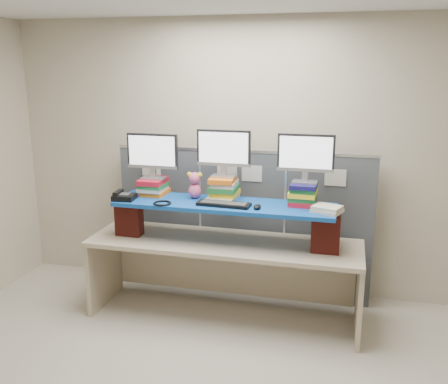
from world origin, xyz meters
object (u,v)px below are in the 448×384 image
(desk, at_px, (224,257))
(monitor_right, at_px, (306,155))
(blue_board, at_px, (224,205))
(desk_phone, at_px, (123,196))
(monitor_left, at_px, (152,153))
(keyboard, at_px, (224,204))
(monitor_center, at_px, (224,150))

(desk, distance_m, monitor_right, 1.20)
(blue_board, xyz_separation_m, desk_phone, (-0.92, -0.12, 0.05))
(monitor_left, distance_m, monitor_right, 1.42)
(blue_board, relative_size, keyboard, 4.14)
(monitor_center, xyz_separation_m, monitor_right, (0.73, -0.01, -0.01))
(monitor_center, relative_size, desk_phone, 2.36)
(blue_board, height_order, desk_phone, desk_phone)
(monitor_left, bearing_deg, monitor_right, 0.00)
(blue_board, bearing_deg, monitor_right, 9.58)
(desk, bearing_deg, blue_board, 0.46)
(desk, xyz_separation_m, keyboard, (0.02, -0.09, 0.53))
(desk_phone, bearing_deg, monitor_center, 9.70)
(desk, relative_size, monitor_center, 5.08)
(monitor_left, distance_m, monitor_center, 0.69)
(desk, relative_size, monitor_right, 5.08)
(monitor_center, height_order, keyboard, monitor_center)
(monitor_left, relative_size, desk_phone, 2.36)
(monitor_center, distance_m, desk_phone, 1.02)
(blue_board, bearing_deg, monitor_center, 105.57)
(monitor_center, relative_size, monitor_right, 1.00)
(desk, distance_m, blue_board, 0.50)
(blue_board, relative_size, monitor_right, 4.04)
(monitor_right, xyz_separation_m, desk_phone, (-1.63, -0.23, -0.41))
(monitor_left, relative_size, monitor_right, 1.00)
(desk_phone, bearing_deg, desk, 2.11)
(blue_board, xyz_separation_m, monitor_center, (-0.03, 0.12, 0.47))
(keyboard, bearing_deg, desk, 105.92)
(desk, relative_size, monitor_left, 5.08)
(monitor_right, bearing_deg, desk_phone, -171.50)
(monitor_left, relative_size, keyboard, 1.03)
(monitor_right, height_order, desk_phone, monitor_right)
(monitor_left, distance_m, desk_phone, 0.48)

